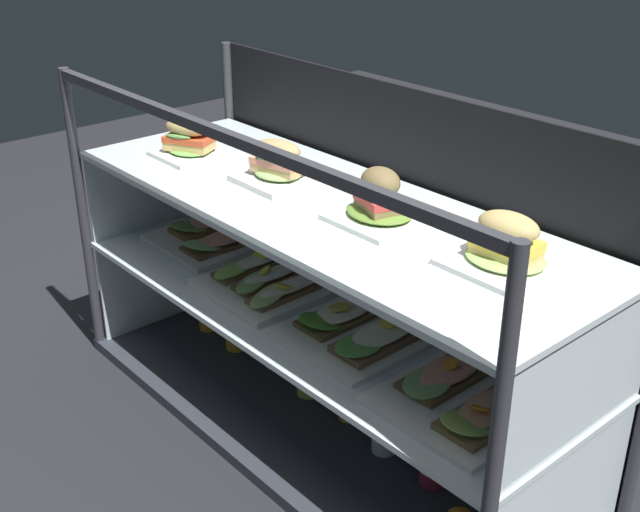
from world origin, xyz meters
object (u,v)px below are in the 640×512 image
at_px(plated_roll_sandwich_right_of_center, 380,203).
at_px(juice_bottle_front_middle, 275,340).
at_px(plated_roll_sandwich_mid_left, 506,247).
at_px(open_sandwich_tray_mid_right, 359,329).
at_px(juice_bottle_near_post, 350,391).
at_px(juice_bottle_back_right, 385,416).
at_px(juice_bottle_front_fourth, 435,452).
at_px(juice_bottle_back_left, 208,307).
at_px(open_sandwich_tray_mid_left, 466,397).
at_px(plated_roll_sandwich_center, 189,141).
at_px(juice_bottle_front_left_end, 236,324).
at_px(open_sandwich_tray_near_right_corner, 271,280).
at_px(juice_bottle_front_right_end, 309,365).
at_px(open_sandwich_tray_center, 216,234).
at_px(plated_roll_sandwich_far_left, 278,167).

relative_size(plated_roll_sandwich_right_of_center, juice_bottle_front_middle, 0.94).
xyz_separation_m(plated_roll_sandwich_mid_left, open_sandwich_tray_mid_right, (-0.32, -0.08, -0.30)).
height_order(juice_bottle_near_post, juice_bottle_back_right, juice_bottle_back_right).
bearing_deg(juice_bottle_front_fourth, juice_bottle_back_left, 179.79).
bearing_deg(juice_bottle_back_left, juice_bottle_front_middle, 4.72).
height_order(open_sandwich_tray_mid_left, juice_bottle_front_middle, open_sandwich_tray_mid_left).
relative_size(open_sandwich_tray_mid_right, juice_bottle_near_post, 1.49).
distance_m(plated_roll_sandwich_center, plated_roll_sandwich_right_of_center, 0.66).
height_order(juice_bottle_back_right, juice_bottle_front_fourth, juice_bottle_back_right).
height_order(plated_roll_sandwich_right_of_center, juice_bottle_front_left_end, plated_roll_sandwich_right_of_center).
xyz_separation_m(plated_roll_sandwich_center, juice_bottle_near_post, (0.56, 0.09, -0.57)).
bearing_deg(juice_bottle_back_left, juice_bottle_near_post, 1.50).
bearing_deg(open_sandwich_tray_mid_left, open_sandwich_tray_near_right_corner, 178.25).
bearing_deg(plated_roll_sandwich_center, juice_bottle_front_fourth, 4.60).
relative_size(open_sandwich_tray_mid_right, juice_bottle_back_left, 1.74).
distance_m(juice_bottle_front_right_end, juice_bottle_front_fourth, 0.47).
bearing_deg(plated_roll_sandwich_center, open_sandwich_tray_mid_left, -0.38).
xyz_separation_m(open_sandwich_tray_center, juice_bottle_front_fourth, (0.87, -0.00, -0.26)).
bearing_deg(juice_bottle_back_right, plated_roll_sandwich_right_of_center, 173.09).
height_order(plated_roll_sandwich_far_left, open_sandwich_tray_center, plated_roll_sandwich_far_left).
bearing_deg(open_sandwich_tray_near_right_corner, open_sandwich_tray_center, 170.28).
bearing_deg(plated_roll_sandwich_far_left, open_sandwich_tray_mid_right, -6.57).
distance_m(open_sandwich_tray_mid_right, juice_bottle_front_right_end, 0.37).
distance_m(juice_bottle_near_post, juice_bottle_back_right, 0.16).
distance_m(plated_roll_sandwich_center, juice_bottle_front_middle, 0.62).
bearing_deg(juice_bottle_front_right_end, open_sandwich_tray_near_right_corner, -135.04).
bearing_deg(juice_bottle_front_middle, juice_bottle_front_left_end, -169.94).
xyz_separation_m(open_sandwich_tray_center, juice_bottle_near_post, (0.56, 0.02, -0.27)).
height_order(open_sandwich_tray_center, juice_bottle_front_fourth, open_sandwich_tray_center).
height_order(plated_roll_sandwich_far_left, plated_roll_sandwich_mid_left, plated_roll_sandwich_mid_left).
bearing_deg(plated_roll_sandwich_far_left, open_sandwich_tray_mid_left, -5.18).
bearing_deg(plated_roll_sandwich_right_of_center, open_sandwich_tray_mid_left, -12.81).
xyz_separation_m(plated_roll_sandwich_center, juice_bottle_front_left_end, (0.07, 0.07, -0.57)).
xyz_separation_m(plated_roll_sandwich_center, juice_bottle_back_right, (0.71, 0.06, -0.55)).
bearing_deg(plated_roll_sandwich_mid_left, juice_bottle_back_left, -178.78).
relative_size(juice_bottle_back_right, juice_bottle_front_fourth, 1.20).
distance_m(open_sandwich_tray_mid_right, juice_bottle_front_left_end, 0.65).
distance_m(plated_roll_sandwich_mid_left, juice_bottle_front_fourth, 0.57).
bearing_deg(juice_bottle_front_left_end, open_sandwich_tray_center, 179.95).
distance_m(plated_roll_sandwich_center, plated_roll_sandwich_mid_left, 0.99).
relative_size(plated_roll_sandwich_right_of_center, open_sandwich_tray_near_right_corner, 0.57).
bearing_deg(plated_roll_sandwich_center, open_sandwich_tray_near_right_corner, 2.37).
distance_m(juice_bottle_back_left, juice_bottle_front_middle, 0.31).
bearing_deg(open_sandwich_tray_mid_right, plated_roll_sandwich_right_of_center, 91.51).
relative_size(juice_bottle_back_left, juice_bottle_front_middle, 0.94).
bearing_deg(plated_roll_sandwich_right_of_center, plated_roll_sandwich_center, -173.93).
bearing_deg(juice_bottle_front_left_end, juice_bottle_back_right, -0.64).
distance_m(open_sandwich_tray_center, open_sandwich_tray_near_right_corner, 0.34).
distance_m(open_sandwich_tray_near_right_corner, juice_bottle_back_right, 0.45).
bearing_deg(open_sandwich_tray_center, open_sandwich_tray_mid_right, -4.79).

